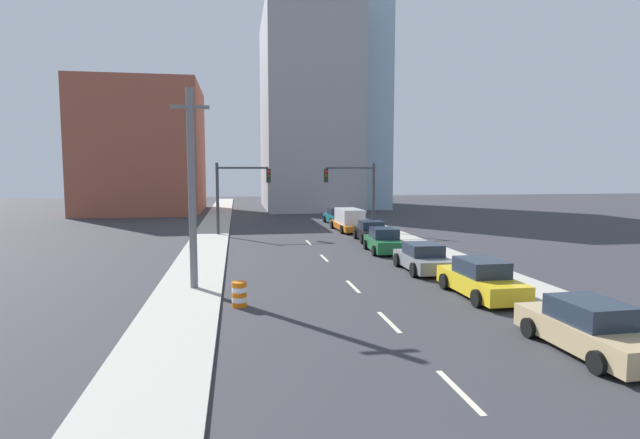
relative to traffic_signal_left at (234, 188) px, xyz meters
The scene contains 21 objects.
sidewalk_left 8.71m from the traffic_signal_left, 103.56° to the left, with size 2.81×89.98×0.13m.
sidewalk_right 15.05m from the traffic_signal_left, 31.66° to the left, with size 2.81×89.98×0.13m.
lane_stripe_at_8m 30.51m from the traffic_signal_left, 79.95° to the right, with size 0.16×2.40×0.01m, color beige.
lane_stripe_at_13m 25.21m from the traffic_signal_left, 77.76° to the right, with size 0.16×2.40×0.01m, color beige.
lane_stripe_at_18m 20.12m from the traffic_signal_left, 74.49° to the right, with size 0.16×2.40×0.01m, color beige.
lane_stripe_at_26m 13.31m from the traffic_signal_left, 65.54° to the right, with size 0.16×2.40×0.01m, color beige.
lane_stripe_at_32m 8.24m from the traffic_signal_left, 43.81° to the right, with size 0.16×2.40×0.01m, color beige.
building_brick_left 27.87m from the traffic_signal_left, 113.81° to the left, with size 14.00×16.00×15.69m.
building_office_center 32.31m from the traffic_signal_left, 71.03° to the left, with size 12.00×20.00×26.41m.
building_glass_right 37.54m from the traffic_signal_left, 66.95° to the left, with size 13.00×20.00×28.10m.
traffic_signal_left is the anchor object (origin of this frame).
traffic_signal_right 10.23m from the traffic_signal_left, ahead, with size 4.34×0.35×5.79m.
utility_pole_left_mid 18.69m from the traffic_signal_left, 94.99° to the right, with size 1.60×0.32×8.57m.
traffic_barrel 21.82m from the traffic_signal_left, 89.27° to the right, with size 0.56×0.56×0.95m.
sedan_tan 29.92m from the traffic_signal_left, 70.31° to the right, with size 2.17×4.67×1.48m.
sedan_yellow 24.04m from the traffic_signal_left, 65.13° to the right, with size 2.09×4.78×1.54m.
sedan_gray 19.14m from the traffic_signal_left, 59.37° to the right, with size 2.21×4.47×1.43m.
sedan_green 14.15m from the traffic_signal_left, 47.13° to the right, with size 2.21×4.30×1.55m.
sedan_black 11.56m from the traffic_signal_left, 26.57° to the right, with size 2.27×4.48×1.48m.
box_truck_orange 10.22m from the traffic_signal_left, ahead, with size 2.41×6.21×1.92m.
sedan_teal 12.91m from the traffic_signal_left, 37.38° to the left, with size 2.35×4.36×1.53m.
Camera 1 is at (-5.04, -2.96, 5.10)m, focal length 28.00 mm.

